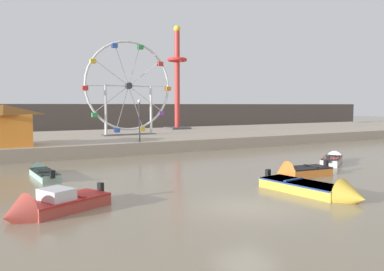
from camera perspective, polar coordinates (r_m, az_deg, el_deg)
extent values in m
plane|color=gray|center=(16.82, 7.84, -10.28)|extent=(240.00, 240.00, 0.00)
cube|color=tan|center=(42.01, -15.73, -0.80)|extent=(110.00, 19.34, 1.05)
cube|color=#564C47|center=(65.02, -20.72, 2.37)|extent=(140.00, 3.00, 4.40)
cube|color=silver|center=(30.09, 19.64, -3.49)|extent=(3.53, 2.91, 0.47)
cube|color=#B2231E|center=(30.06, 19.65, -3.12)|extent=(3.51, 2.91, 0.08)
cone|color=silver|center=(32.26, 20.10, -2.98)|extent=(1.41, 1.44, 1.09)
cube|color=black|center=(28.22, 19.22, -3.29)|extent=(0.30, 0.31, 0.44)
cube|color=#B2231E|center=(29.62, 19.55, -3.09)|extent=(0.68, 0.89, 0.06)
cube|color=gold|center=(20.14, 15.71, -7.21)|extent=(2.10, 4.43, 0.50)
cube|color=navy|center=(20.10, 15.72, -6.62)|extent=(2.12, 4.39, 0.08)
cone|color=gold|center=(18.66, 22.36, -8.31)|extent=(1.64, 1.35, 1.50)
cube|color=black|center=(21.48, 10.99, -5.42)|extent=(0.26, 0.23, 0.44)
cube|color=navy|center=(20.41, 14.54, -6.23)|extent=(1.35, 0.33, 0.06)
cube|color=#93BCAD|center=(24.48, -20.65, -5.37)|extent=(1.23, 3.68, 0.42)
cube|color=black|center=(24.45, -20.66, -4.98)|extent=(1.25, 3.65, 0.08)
cone|color=#93BCAD|center=(26.69, -21.70, -4.59)|extent=(1.02, 1.05, 0.97)
cube|color=black|center=(22.58, -19.63, -5.33)|extent=(0.25, 0.21, 0.44)
cube|color=black|center=(24.00, -20.43, -4.97)|extent=(0.87, 0.21, 0.06)
cube|color=orange|center=(24.88, 16.30, -4.99)|extent=(2.97, 1.74, 0.51)
cube|color=black|center=(24.85, 16.31, -4.50)|extent=(2.94, 1.76, 0.08)
cone|color=orange|center=(23.79, 12.98, -5.36)|extent=(0.92, 1.46, 1.39)
cube|color=black|center=(25.82, 18.91, -3.89)|extent=(0.22, 0.26, 0.44)
cube|color=black|center=(25.06, 16.94, -4.28)|extent=(0.29, 1.25, 0.06)
cube|color=#B24238|center=(17.02, -17.86, -9.42)|extent=(3.78, 2.85, 0.50)
cube|color=#B2231E|center=(16.97, -17.87, -8.74)|extent=(3.76, 2.85, 0.08)
cone|color=#B24238|center=(15.90, -24.32, -10.59)|extent=(1.47, 1.76, 1.51)
cube|color=black|center=(18.02, -13.15, -7.38)|extent=(0.28, 0.30, 0.44)
cube|color=silver|center=(16.67, -19.11, -8.07)|extent=(1.46, 1.58, 0.45)
cube|color=#B2231E|center=(17.20, -16.71, -8.30)|extent=(0.70, 1.30, 0.06)
torus|color=silver|center=(42.62, -9.20, 7.15)|extent=(9.53, 0.24, 9.53)
cylinder|color=#38383D|center=(42.62, -9.20, 7.15)|extent=(0.70, 0.50, 0.70)
cylinder|color=silver|center=(41.87, -12.21, 7.11)|extent=(4.65, 0.08, 0.14)
cube|color=red|center=(41.22, -15.30, 6.66)|extent=(0.56, 0.48, 0.44)
cylinder|color=silver|center=(41.96, -11.57, 5.26)|extent=(3.77, 0.08, 2.85)
cube|color=#33934C|center=(41.44, -13.99, 2.92)|extent=(0.56, 0.48, 0.44)
cylinder|color=silver|center=(42.34, -10.04, 4.15)|extent=(1.45, 0.08, 4.46)
cube|color=#3356B7|center=(42.20, -10.87, 0.74)|extent=(0.56, 0.48, 0.44)
cylinder|color=silver|center=(42.83, -8.22, 4.20)|extent=(1.57, 0.08, 4.42)
cube|color=yellow|center=(43.19, -7.26, 0.93)|extent=(0.56, 0.48, 0.44)
cylinder|color=silver|center=(43.27, -6.81, 5.36)|extent=(3.84, 0.08, 2.74)
cube|color=purple|center=(44.04, -4.51, 3.25)|extent=(0.56, 0.48, 0.44)
cylinder|color=silver|center=(43.48, -6.31, 7.17)|extent=(4.65, 0.08, 0.14)
cube|color=orange|center=(44.43, -3.53, 6.81)|extent=(0.56, 0.48, 0.44)
cylinder|color=silver|center=(43.38, -6.89, 8.97)|extent=(3.77, 0.08, 2.85)
cube|color=red|center=(44.23, -4.64, 10.34)|extent=(0.56, 0.48, 0.44)
cylinder|color=silver|center=(43.02, -8.37, 10.10)|extent=(1.45, 0.08, 4.46)
cube|color=#33934C|center=(43.51, -7.53, 12.61)|extent=(0.56, 0.48, 0.44)
cylinder|color=silver|center=(42.52, -10.20, 10.11)|extent=(1.57, 0.08, 4.42)
cube|color=#3356B7|center=(42.52, -11.21, 12.71)|extent=(0.56, 0.48, 0.44)
cylinder|color=silver|center=(42.08, -11.68, 8.98)|extent=(3.84, 0.08, 2.74)
cube|color=yellow|center=(41.64, -14.23, 10.45)|extent=(0.56, 0.48, 0.44)
cylinder|color=silver|center=(41.75, -12.45, 3.56)|extent=(0.28, 0.28, 5.25)
cylinder|color=silver|center=(43.53, -6.00, 3.67)|extent=(0.28, 0.28, 5.25)
cylinder|color=silver|center=(42.62, -9.20, 7.15)|extent=(5.11, 0.18, 0.18)
cube|color=#4C4C51|center=(42.69, -9.11, 0.15)|extent=(5.91, 1.20, 0.08)
cylinder|color=#BC332D|center=(52.45, -2.17, 8.01)|extent=(0.70, 0.70, 12.89)
torus|color=red|center=(52.69, -2.18, 10.97)|extent=(2.64, 2.64, 0.44)
sphere|color=yellow|center=(53.29, -2.19, 15.27)|extent=(0.90, 0.90, 0.90)
cube|color=#4C4C51|center=(52.44, -2.15, 1.09)|extent=(2.80, 2.80, 0.24)
cube|color=orange|center=(33.90, -25.61, 0.69)|extent=(4.33, 3.80, 2.48)
pyramid|color=brown|center=(33.84, -25.71, 3.43)|extent=(4.76, 4.18, 0.80)
cylinder|color=#2D2D33|center=(34.57, -7.64, 1.92)|extent=(0.12, 0.12, 3.40)
sphere|color=#F2EACC|center=(34.54, -7.68, 4.97)|extent=(0.32, 0.32, 0.32)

